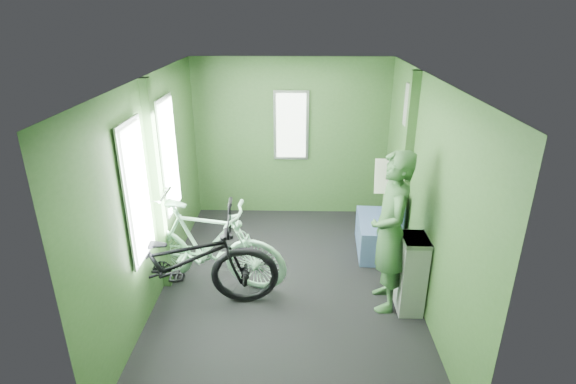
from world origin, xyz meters
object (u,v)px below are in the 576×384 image
bicycle_black (181,305)px  bench_seat (379,232)px  passenger (391,232)px  bicycle_mint (210,286)px  waste_box (411,274)px

bicycle_black → bench_seat: (2.26, 1.21, 0.27)m
bench_seat → passenger: bearing=-92.8°
bicycle_black → bicycle_mint: (0.24, 0.35, 0.00)m
bicycle_black → passenger: size_ratio=1.22×
bicycle_black → bench_seat: bench_seat is taller
bicycle_black → waste_box: size_ratio=2.48×
bicycle_mint → waste_box: bearing=-86.6°
passenger → waste_box: passenger is taller
bicycle_black → passenger: (2.15, 0.09, 0.85)m
bicycle_black → bench_seat: bearing=-65.4°
bench_seat → bicycle_mint: bearing=-154.1°
bicycle_mint → bench_seat: bench_seat is taller
bicycle_black → waste_box: bearing=-93.6°
passenger → waste_box: (0.23, -0.09, -0.43)m
passenger → waste_box: 0.50m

